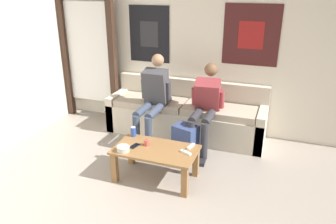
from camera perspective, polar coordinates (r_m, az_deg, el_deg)
The scene contains 13 objects.
wall_back at distance 5.13m, azimuth 3.31°, elevation 11.02°, with size 10.00×0.07×2.55m.
door_frame at distance 5.64m, azimuth -13.74°, elevation 10.62°, with size 1.00×0.10×2.15m.
couch at distance 5.06m, azimuth 3.09°, elevation -0.72°, with size 2.40×0.69×0.82m.
coffee_table at distance 3.91m, azimuth -2.17°, elevation -7.41°, with size 0.98×0.56×0.40m.
person_seated_adult at distance 4.70m, azimuth -2.65°, elevation 2.63°, with size 0.47×0.88×1.27m.
person_seated_teen at distance 4.53m, azimuth 6.52°, elevation 1.28°, with size 0.47×0.89×1.18m.
backpack at distance 4.41m, azimuth 2.98°, elevation -5.36°, with size 0.36×0.33×0.46m.
ceramic_bowl at distance 3.84m, azimuth -7.81°, elevation -6.29°, with size 0.16×0.16×0.07m.
pillar_candle at distance 3.93m, azimuth -3.77°, elevation -5.35°, with size 0.06×0.06×0.09m.
drink_can_blue at distance 4.17m, azimuth -6.06°, elevation -3.42°, with size 0.07×0.07×0.12m.
game_controller_near_left at distance 3.77m, azimuth 3.10°, elevation -7.04°, with size 0.15×0.09×0.03m.
game_controller_near_right at distance 3.91m, azimuth 4.01°, elevation -5.97°, with size 0.06×0.15×0.03m.
cell_phone at distance 3.94m, azimuth -5.84°, elevation -5.88°, with size 0.10×0.15×0.01m.
Camera 1 is at (1.46, -1.88, 2.24)m, focal length 35.00 mm.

